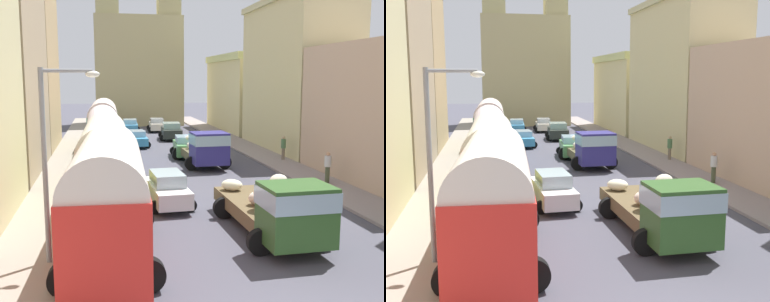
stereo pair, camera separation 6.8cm
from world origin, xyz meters
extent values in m
plane|color=#484752|center=(0.00, 27.00, 0.00)|extent=(154.00, 154.00, 0.00)
cube|color=gray|center=(-7.25, 27.00, 0.07)|extent=(2.50, 70.00, 0.14)
cube|color=gray|center=(7.25, 27.00, 0.07)|extent=(2.50, 70.00, 0.14)
cube|color=tan|center=(-10.55, 32.81, 6.63)|extent=(4.09, 9.93, 13.27)
cube|color=beige|center=(10.91, 28.34, 5.83)|extent=(4.83, 13.50, 11.65)
cube|color=#C3BC89|center=(10.91, 28.34, 11.90)|extent=(5.31, 13.50, 0.50)
cube|color=beige|center=(10.68, 43.30, 3.86)|extent=(4.36, 14.45, 7.72)
cube|color=#CED488|center=(10.68, 43.30, 8.09)|extent=(4.80, 14.45, 0.73)
cube|color=tan|center=(0.00, 52.80, 6.70)|extent=(10.71, 6.57, 13.41)
cube|color=tan|center=(-3.75, 51.16, 9.31)|extent=(2.71, 2.71, 18.61)
cube|color=tan|center=(3.75, 51.16, 9.31)|extent=(2.71, 2.71, 18.61)
cube|color=red|center=(-4.60, 6.50, 1.73)|extent=(2.70, 8.69, 2.45)
cylinder|color=silver|center=(-4.60, 6.50, 2.95)|extent=(2.65, 8.52, 2.28)
cube|color=#99B7C6|center=(-4.60, 6.50, 2.26)|extent=(2.72, 8.00, 0.78)
cylinder|color=black|center=(-5.58, 9.21, 0.50)|extent=(1.00, 0.35, 1.00)
cylinder|color=black|center=(-3.38, 9.11, 0.50)|extent=(1.00, 0.35, 1.00)
cylinder|color=black|center=(-5.82, 3.89, 0.50)|extent=(1.00, 0.35, 1.00)
cylinder|color=black|center=(-3.62, 3.79, 0.50)|extent=(1.00, 0.35, 1.00)
cube|color=gold|center=(-4.60, 15.50, 1.60)|extent=(2.64, 9.83, 2.20)
cylinder|color=silver|center=(-4.60, 15.50, 2.70)|extent=(2.59, 9.63, 2.42)
cube|color=#99B7C6|center=(-4.60, 15.50, 2.08)|extent=(2.68, 9.05, 0.70)
cylinder|color=black|center=(-5.72, 18.55, 0.50)|extent=(1.00, 0.35, 1.00)
cylinder|color=black|center=(-3.37, 18.51, 0.50)|extent=(1.00, 0.35, 1.00)
cylinder|color=black|center=(-5.83, 12.49, 0.50)|extent=(1.00, 0.35, 1.00)
cylinder|color=black|center=(-3.48, 12.45, 0.50)|extent=(1.00, 0.35, 1.00)
cube|color=teal|center=(-4.60, 24.50, 1.61)|extent=(2.48, 8.18, 2.21)
cylinder|color=silver|center=(-4.60, 24.50, 2.71)|extent=(2.43, 8.02, 2.31)
cube|color=#99B7C6|center=(-4.60, 24.50, 2.09)|extent=(2.52, 7.53, 0.71)
cylinder|color=black|center=(-5.76, 27.01, 0.50)|extent=(1.00, 0.35, 1.00)
cylinder|color=black|center=(-3.52, 27.04, 0.50)|extent=(1.00, 0.35, 1.00)
cylinder|color=black|center=(-5.68, 21.96, 0.50)|extent=(1.00, 0.35, 1.00)
cylinder|color=black|center=(-3.44, 21.99, 0.50)|extent=(1.00, 0.35, 1.00)
cube|color=#3C8A6B|center=(-4.60, 33.50, 1.65)|extent=(2.62, 9.44, 2.31)
cylinder|color=silver|center=(-4.60, 33.50, 2.81)|extent=(2.56, 9.25, 2.39)
cube|color=#99B7C6|center=(-4.60, 33.50, 2.16)|extent=(2.65, 8.69, 0.74)
cylinder|color=black|center=(-5.70, 36.43, 0.50)|extent=(1.00, 0.35, 1.00)
cylinder|color=black|center=(-3.39, 36.39, 0.50)|extent=(1.00, 0.35, 1.00)
cylinder|color=black|center=(-5.81, 30.61, 0.50)|extent=(1.00, 0.35, 1.00)
cylinder|color=black|center=(-3.50, 30.57, 0.50)|extent=(1.00, 0.35, 1.00)
cube|color=#2E5524|center=(1.45, 5.58, 1.44)|extent=(2.25, 1.92, 1.99)
cube|color=#99B7C6|center=(1.45, 5.58, 2.00)|extent=(2.30, 2.00, 0.64)
cube|color=brown|center=(1.35, 9.19, 0.73)|extent=(2.36, 5.42, 0.55)
ellipsoid|color=beige|center=(1.45, 8.75, 1.27)|extent=(1.11, 1.06, 0.55)
ellipsoid|color=beige|center=(0.78, 11.01, 1.25)|extent=(1.18, 1.11, 0.49)
ellipsoid|color=beige|center=(1.16, 8.50, 1.28)|extent=(1.00, 0.88, 0.56)
ellipsoid|color=silver|center=(1.19, 7.86, 1.55)|extent=(1.16, 1.18, 0.46)
ellipsoid|color=silver|center=(1.63, 7.97, 1.58)|extent=(0.96, 0.98, 0.48)
ellipsoid|color=beige|center=(1.12, 7.80, 1.71)|extent=(1.19, 1.20, 0.59)
ellipsoid|color=beige|center=(1.90, 8.35, 1.96)|extent=(0.91, 0.81, 0.51)
cylinder|color=black|center=(2.54, 5.95, 0.45)|extent=(0.90, 0.31, 0.90)
cylinder|color=black|center=(0.35, 5.88, 0.45)|extent=(0.90, 0.31, 0.90)
cylinder|color=black|center=(2.41, 10.28, 0.45)|extent=(0.90, 0.32, 0.90)
cylinder|color=black|center=(0.22, 10.21, 0.45)|extent=(0.90, 0.32, 0.90)
cube|color=navy|center=(1.96, 20.64, 1.46)|extent=(2.29, 2.05, 2.01)
cube|color=#99B7C6|center=(1.96, 20.64, 2.02)|extent=(2.33, 2.13, 0.64)
cube|color=brown|center=(1.82, 24.18, 0.73)|extent=(2.41, 5.21, 0.55)
ellipsoid|color=beige|center=(1.46, 23.61, 1.27)|extent=(1.21, 1.13, 0.55)
ellipsoid|color=silver|center=(1.67, 22.92, 1.27)|extent=(0.69, 0.88, 0.53)
ellipsoid|color=beige|center=(1.76, 23.77, 1.27)|extent=(0.78, 0.88, 0.53)
ellipsoid|color=beige|center=(1.59, 25.32, 1.53)|extent=(0.99, 0.90, 0.44)
cylinder|color=black|center=(3.05, 20.94, 0.45)|extent=(0.90, 0.31, 0.90)
cylinder|color=black|center=(0.85, 20.86, 0.45)|extent=(0.90, 0.31, 0.90)
cylinder|color=black|center=(2.89, 25.19, 0.45)|extent=(0.90, 0.31, 0.90)
cylinder|color=black|center=(0.68, 25.11, 0.45)|extent=(0.90, 0.31, 0.90)
cube|color=#559554|center=(1.40, 26.14, 0.69)|extent=(1.90, 4.05, 0.84)
cube|color=#8FB9D3|center=(1.40, 26.14, 1.35)|extent=(1.57, 2.15, 0.49)
cylinder|color=black|center=(2.12, 24.87, 0.30)|extent=(0.60, 0.21, 0.60)
cylinder|color=black|center=(0.50, 24.98, 0.30)|extent=(0.60, 0.21, 0.60)
cylinder|color=black|center=(2.29, 27.31, 0.30)|extent=(0.60, 0.21, 0.60)
cylinder|color=black|center=(0.68, 27.42, 0.30)|extent=(0.60, 0.21, 0.60)
cube|color=#252B25|center=(1.84, 36.56, 0.67)|extent=(2.08, 4.28, 0.81)
cube|color=#A2C3BF|center=(1.84, 36.56, 1.36)|extent=(1.73, 2.27, 0.56)
cylinder|color=black|center=(2.64, 35.21, 0.30)|extent=(0.60, 0.21, 0.60)
cylinder|color=black|center=(0.85, 35.34, 0.30)|extent=(0.60, 0.21, 0.60)
cylinder|color=black|center=(2.82, 37.79, 0.30)|extent=(0.60, 0.21, 0.60)
cylinder|color=black|center=(1.03, 37.92, 0.30)|extent=(0.60, 0.21, 0.60)
cube|color=beige|center=(1.28, 43.93, 0.62)|extent=(1.73, 4.16, 0.71)
cube|color=#A5AEBA|center=(1.28, 43.93, 1.21)|extent=(1.46, 2.19, 0.47)
cylinder|color=black|center=(2.01, 42.62, 0.30)|extent=(0.60, 0.21, 0.60)
cylinder|color=black|center=(0.45, 42.69, 0.30)|extent=(0.60, 0.21, 0.60)
cylinder|color=black|center=(2.12, 45.16, 0.30)|extent=(0.60, 0.21, 0.60)
cylinder|color=black|center=(0.56, 45.23, 0.30)|extent=(0.60, 0.21, 0.60)
cube|color=white|center=(-1.84, 12.69, 0.63)|extent=(1.77, 4.23, 0.73)
cube|color=#9FB7C5|center=(-1.84, 12.69, 1.29)|extent=(1.47, 2.23, 0.58)
cylinder|color=black|center=(-2.68, 13.93, 0.30)|extent=(0.60, 0.21, 0.60)
cylinder|color=black|center=(-1.14, 14.01, 0.30)|extent=(0.60, 0.21, 0.60)
cylinder|color=black|center=(-2.54, 11.36, 0.30)|extent=(0.60, 0.21, 0.60)
cylinder|color=black|center=(-1.00, 11.45, 0.30)|extent=(0.60, 0.21, 0.60)
cube|color=#3C8DBD|center=(-1.83, 32.33, 0.60)|extent=(1.71, 4.21, 0.66)
cube|color=#99B8D1|center=(-1.83, 32.33, 1.16)|extent=(1.45, 2.21, 0.47)
cylinder|color=black|center=(-2.65, 33.59, 0.30)|extent=(0.60, 0.21, 0.60)
cylinder|color=black|center=(-1.11, 33.65, 0.30)|extent=(0.60, 0.21, 0.60)
cylinder|color=black|center=(-2.55, 31.01, 0.30)|extent=(0.60, 0.21, 0.60)
cylinder|color=black|center=(-1.00, 31.07, 0.30)|extent=(0.60, 0.21, 0.60)
cube|color=#3F8CBF|center=(-1.75, 42.91, 0.64)|extent=(1.76, 4.22, 0.75)
cube|color=#9DBDD1|center=(-1.75, 42.91, 1.25)|extent=(1.49, 2.22, 0.47)
cylinder|color=black|center=(-2.48, 44.23, 0.30)|extent=(0.60, 0.21, 0.60)
cylinder|color=black|center=(-0.90, 44.16, 0.30)|extent=(0.60, 0.21, 0.60)
cylinder|color=black|center=(-2.59, 41.65, 0.30)|extent=(0.60, 0.21, 0.60)
cylinder|color=black|center=(-1.01, 41.58, 0.30)|extent=(0.60, 0.21, 0.60)
cylinder|color=#485037|center=(7.45, 15.27, 0.07)|extent=(0.21, 0.21, 0.14)
cylinder|color=#485037|center=(7.45, 15.27, 0.60)|extent=(0.33, 0.33, 0.91)
cylinder|color=silver|center=(7.45, 15.27, 1.35)|extent=(0.50, 0.50, 0.60)
sphere|color=tan|center=(7.45, 15.27, 1.76)|extent=(0.22, 0.22, 0.22)
cylinder|color=#7A6957|center=(7.89, 22.93, 0.07)|extent=(0.19, 0.19, 0.14)
cylinder|color=#7A6957|center=(7.89, 22.93, 0.55)|extent=(0.31, 0.31, 0.82)
cylinder|color=#4B764A|center=(7.89, 22.93, 1.28)|extent=(0.48, 0.48, 0.64)
sphere|color=tan|center=(7.89, 22.93, 1.71)|extent=(0.23, 0.23, 0.23)
cylinder|color=gray|center=(-6.50, 6.23, 3.10)|extent=(0.16, 0.16, 6.20)
cylinder|color=gray|center=(-5.74, 6.23, 6.10)|extent=(1.52, 0.11, 0.11)
ellipsoid|color=silver|center=(-4.98, 6.23, 6.00)|extent=(0.44, 0.28, 0.20)
camera|label=1|loc=(-4.75, -8.67, 5.88)|focal=44.49mm
camera|label=2|loc=(-4.68, -8.68, 5.88)|focal=44.49mm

